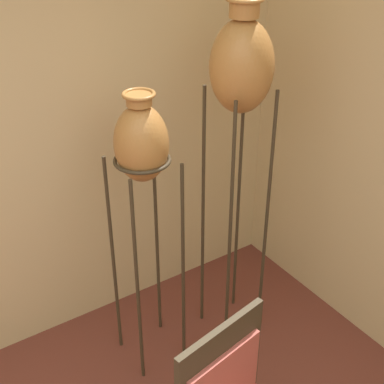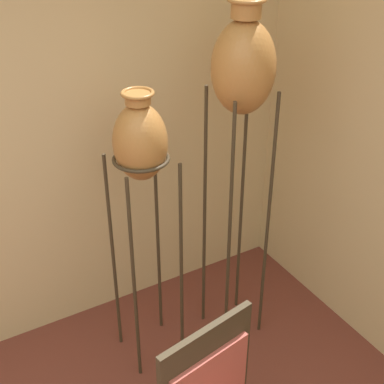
% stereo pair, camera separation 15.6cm
% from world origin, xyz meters
% --- Properties ---
extents(vase_stand_tall, '(0.33, 0.33, 2.10)m').
position_xyz_m(vase_stand_tall, '(1.43, 1.51, 1.73)').
color(vase_stand_tall, '#382D1E').
rests_on(vase_stand_tall, ground_plane).
extents(vase_stand_medium, '(0.31, 0.31, 1.71)m').
position_xyz_m(vase_stand_medium, '(0.88, 1.58, 1.40)').
color(vase_stand_medium, '#382D1E').
rests_on(vase_stand_medium, ground_plane).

